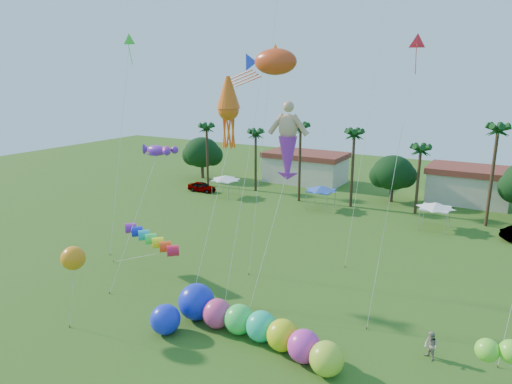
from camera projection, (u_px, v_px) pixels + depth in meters
The scene contains 16 objects.
tree_line at pixel (411, 174), 58.98m from camera, with size 69.46×8.91×11.00m.
buildings_row at pixel (372, 177), 67.81m from camera, with size 35.00×7.00×4.00m.
tent_row at pixel (319, 189), 57.58m from camera, with size 31.00×4.00×0.60m.
car_a at pixel (202, 187), 67.25m from camera, with size 1.72×4.27×1.45m, color #4C4C54.
spectator_b at pixel (431, 346), 27.45m from camera, with size 0.88×0.68×1.81m, color #A59589.
caterpillar_inflatable at pixel (249, 324), 29.56m from camera, with size 12.66×3.70×2.58m.
blue_ball at pixel (165, 319), 30.23m from camera, with size 2.02×2.02×2.02m, color #192CE6.
rainbow_tube at pixel (157, 247), 37.58m from camera, with size 9.28×4.51×3.44m.
green_worm at pixel (487, 350), 23.00m from camera, with size 9.91×2.21×3.97m.
orange_ball_kite at pixel (73, 258), 30.07m from camera, with size 1.60×1.60×5.80m.
merman_kite at pixel (288, 146), 32.43m from camera, with size 2.60×5.19×14.49m.
fish_kite at pixel (275, 62), 33.12m from camera, with size 5.13×5.74×18.72m.
squid_kite at pixel (228, 110), 33.21m from camera, with size 2.59×4.32×16.76m.
lobster_kite at pixel (156, 150), 36.40m from camera, with size 3.50×5.96×11.50m.
delta_kite_red at pixel (416, 48), 29.92m from camera, with size 1.45×5.08×19.39m.
delta_kite_green at pixel (129, 44), 41.71m from camera, with size 1.28×4.25×20.41m.
Camera 1 is at (15.05, -16.02, 16.73)m, focal length 32.00 mm.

